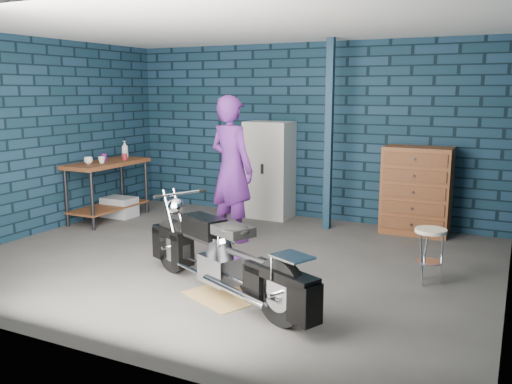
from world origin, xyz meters
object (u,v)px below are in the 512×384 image
Objects in this scene: storage_bin at (119,207)px; shop_stool at (429,256)px; locker at (269,170)px; person at (232,169)px; tool_chest at (416,191)px; motorcycle at (223,251)px; workbench at (108,191)px.

storage_bin is 5.01m from shop_stool.
storage_bin is 0.33× the size of locker.
person reaches higher than locker.
tool_chest is (2.26, 0.00, -0.14)m from locker.
locker is at bearing 180.00° from tool_chest.
locker reaches higher than storage_bin.
motorcycle is 2.13m from person.
workbench is 4.60m from tool_chest.
motorcycle is at bearing 133.24° from person.
locker is (-1.03, 3.27, 0.29)m from motorcycle.
workbench reaches higher than shop_stool.
locker is (2.15, 1.03, 0.60)m from storage_bin.
locker is (-0.11, 1.41, -0.21)m from person.
workbench is at bearing -150.12° from locker.
person is 2.80m from shop_stool.
person is 3.28× the size of shop_stool.
motorcycle is 2.16m from shop_stool.
motorcycle is 1.73× the size of tool_chest.
person reaches higher than shop_stool.
motorcycle is 3.49m from tool_chest.
motorcycle is at bearing -35.18° from storage_bin.
shop_stool is (4.93, -0.75, -0.16)m from workbench.
workbench is at bearing 172.44° from motorcycle.
workbench is at bearing -164.29° from tool_chest.
person is at bearing -9.66° from storage_bin.
workbench is 2.34m from person.
person is (2.28, -0.17, 0.51)m from workbench.
motorcycle is at bearing -143.84° from shop_stool.
person is at bearing -146.76° from tool_chest.
locker is 2.27m from tool_chest.
locker is at bearing 25.57° from storage_bin.
locker is 1.24× the size of tool_chest.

